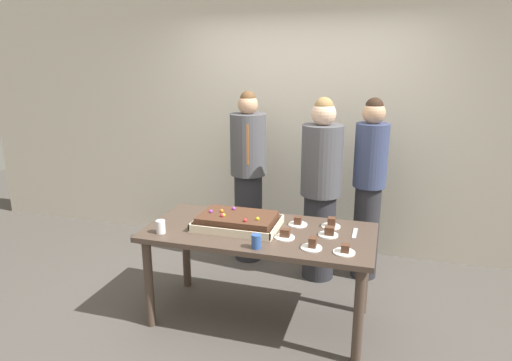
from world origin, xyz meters
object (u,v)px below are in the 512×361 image
plated_slice_center_back (329,233)px  plated_slice_far_left (331,224)px  person_green_shirt_behind (369,186)px  plated_slice_center_front (285,235)px  party_table (260,242)px  plated_slice_near_left (312,245)px  person_serving_front (248,175)px  plated_slice_far_right (298,223)px  sheet_cake (237,221)px  plated_slice_near_right (345,250)px  cake_server_utensil (355,233)px  person_striped_tie_right (321,188)px  drink_cup_nearest (256,241)px  drink_cup_middle (161,227)px

plated_slice_center_back → plated_slice_far_left: bearing=91.7°
person_green_shirt_behind → plated_slice_center_front: bearing=17.6°
party_table → person_green_shirt_behind: (0.76, 1.00, 0.23)m
party_table → plated_slice_center_front: size_ratio=11.65×
plated_slice_near_left → plated_slice_center_front: bearing=150.3°
plated_slice_near_left → person_green_shirt_behind: size_ratio=0.09×
person_serving_front → plated_slice_near_left: bearing=21.0°
party_table → plated_slice_far_right: plated_slice_far_right is taller
party_table → sheet_cake: sheet_cake is taller
party_table → plated_slice_near_right: (0.67, -0.24, 0.11)m
plated_slice_near_left → plated_slice_near_right: 0.23m
cake_server_utensil → party_table: bearing=-169.5°
sheet_cake → person_serving_front: bearing=103.1°
plated_slice_near_left → person_striped_tie_right: 1.10m
plated_slice_near_right → drink_cup_nearest: drink_cup_nearest is taller
party_table → plated_slice_near_right: 0.72m
plated_slice_near_left → plated_slice_center_back: plated_slice_near_left is taller
plated_slice_near_left → plated_slice_near_right: (0.23, -0.01, -0.01)m
drink_cup_nearest → drink_cup_middle: (-0.77, 0.06, 0.00)m
plated_slice_far_left → party_table: bearing=-157.1°
plated_slice_far_right → plated_slice_center_back: size_ratio=1.00×
plated_slice_near_left → plated_slice_far_right: (-0.18, 0.41, -0.00)m
plated_slice_near_left → plated_slice_center_back: (0.08, 0.26, -0.00)m
sheet_cake → plated_slice_center_front: 0.42m
plated_slice_near_right → drink_cup_nearest: size_ratio=1.50×
drink_cup_nearest → cake_server_utensil: bearing=35.9°
plated_slice_far_right → sheet_cake: bearing=-158.8°
plated_slice_far_left → drink_cup_middle: size_ratio=1.50×
person_green_shirt_behind → plated_slice_near_left: bearing=29.3°
plated_slice_center_front → cake_server_utensil: (0.49, 0.23, -0.02)m
person_green_shirt_behind → sheet_cake: bearing=-0.0°
plated_slice_far_right → person_serving_front: size_ratio=0.09×
plated_slice_center_back → person_striped_tie_right: person_striped_tie_right is taller
plated_slice_near_left → plated_slice_far_left: 0.45m
plated_slice_center_front → drink_cup_middle: 0.94m
plated_slice_center_back → drink_cup_nearest: drink_cup_nearest is taller
party_table → sheet_cake: (-0.18, 0.01, 0.14)m
plated_slice_center_back → drink_cup_middle: bearing=-165.9°
cake_server_utensil → plated_slice_near_right: bearing=-96.0°
party_table → cake_server_utensil: 0.73m
person_striped_tie_right → plated_slice_far_right: bearing=25.1°
sheet_cake → drink_cup_middle: size_ratio=6.47×
plated_slice_near_left → person_serving_front: person_serving_front is taller
plated_slice_near_right → cake_server_utensil: size_ratio=0.75×
plated_slice_far_left → person_green_shirt_behind: (0.24, 0.78, 0.11)m
plated_slice_center_back → plated_slice_center_front: bearing=-156.5°
plated_slice_far_right → person_striped_tie_right: size_ratio=0.09×
sheet_cake → plated_slice_near_right: size_ratio=4.32×
plated_slice_near_right → drink_cup_nearest: (-0.60, -0.09, 0.03)m
person_serving_front → person_striped_tie_right: bearing=62.2°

